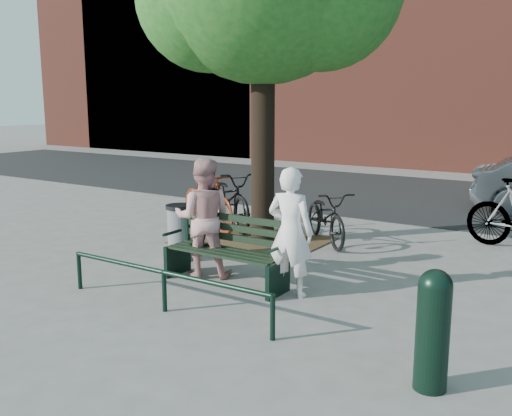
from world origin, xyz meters
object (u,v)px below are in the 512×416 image
Objects in this scene: person_left at (290,232)px; litter_bin at (180,232)px; park_bench at (228,249)px; bicycle_c at (326,216)px; bollard at (433,326)px; person_right at (203,218)px.

litter_bin is (-2.25, 0.49, -0.39)m from person_left.
person_left is at bearing 2.08° from park_bench.
litter_bin is 2.63m from bicycle_c.
bollard reaches higher than bicycle_c.
park_bench is 0.97× the size of bicycle_c.
person_left is at bearing 149.43° from person_right.
person_left is (0.95, 0.03, 0.35)m from park_bench.
person_right reaches higher than person_left.
bollard reaches higher than litter_bin.
litter_bin is at bearing -18.17° from person_left.
park_bench is 1.01m from person_left.
park_bench is at bearing -21.81° from litter_bin.
bollard is (3.65, -1.47, -0.26)m from person_right.
litter_bin is 0.49× the size of bicycle_c.
park_bench is at bearing -138.58° from bicycle_c.
person_right is 1.02m from litter_bin.
bollard is at bearing 141.27° from person_left.
person_left is 0.98× the size of person_right.
person_left is at bearing 147.26° from bollard.
person_right is (-0.48, 0.07, 0.36)m from park_bench.
bicycle_c is (0.12, 2.74, -0.01)m from park_bench.
person_right reaches higher than bollard.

